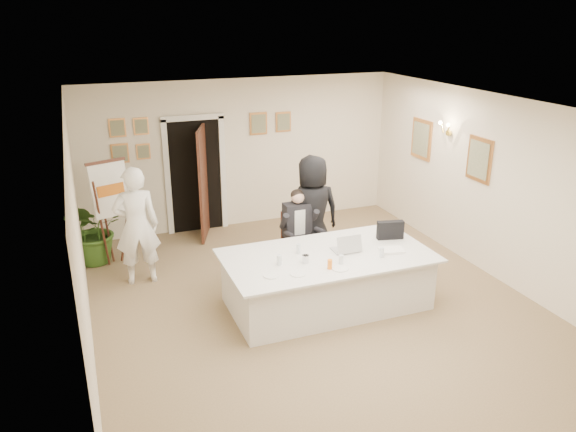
% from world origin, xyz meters
% --- Properties ---
extents(floor, '(7.00, 7.00, 0.00)m').
position_xyz_m(floor, '(0.00, 0.00, 0.00)').
color(floor, brown).
rests_on(floor, ground).
extents(ceiling, '(6.00, 7.00, 0.02)m').
position_xyz_m(ceiling, '(0.00, 0.00, 2.80)').
color(ceiling, white).
rests_on(ceiling, wall_back).
extents(wall_back, '(6.00, 0.10, 2.80)m').
position_xyz_m(wall_back, '(0.00, 3.50, 1.40)').
color(wall_back, white).
rests_on(wall_back, floor).
extents(wall_front, '(6.00, 0.10, 2.80)m').
position_xyz_m(wall_front, '(0.00, -3.50, 1.40)').
color(wall_front, white).
rests_on(wall_front, floor).
extents(wall_left, '(0.10, 7.00, 2.80)m').
position_xyz_m(wall_left, '(-3.00, 0.00, 1.40)').
color(wall_left, white).
rests_on(wall_left, floor).
extents(wall_right, '(0.10, 7.00, 2.80)m').
position_xyz_m(wall_right, '(3.00, 0.00, 1.40)').
color(wall_right, white).
rests_on(wall_right, floor).
extents(doorway, '(1.14, 0.86, 2.20)m').
position_xyz_m(doorway, '(-0.88, 3.32, 1.04)').
color(doorway, black).
rests_on(doorway, floor).
extents(pictures_back_wall, '(3.40, 0.06, 0.80)m').
position_xyz_m(pictures_back_wall, '(-0.80, 3.47, 1.85)').
color(pictures_back_wall, '#CF8846').
rests_on(pictures_back_wall, wall_back).
extents(pictures_right_wall, '(0.06, 2.20, 0.80)m').
position_xyz_m(pictures_right_wall, '(2.97, 1.20, 1.75)').
color(pictures_right_wall, '#CF8846').
rests_on(pictures_right_wall, wall_right).
extents(wall_sconce, '(0.20, 0.30, 0.24)m').
position_xyz_m(wall_sconce, '(2.90, 1.20, 2.10)').
color(wall_sconce, gold).
rests_on(wall_sconce, wall_right).
extents(conference_table, '(2.88, 1.53, 0.78)m').
position_xyz_m(conference_table, '(0.16, -0.09, 0.39)').
color(conference_table, silver).
rests_on(conference_table, floor).
extents(seated_man, '(0.71, 0.73, 1.36)m').
position_xyz_m(seated_man, '(0.22, 1.13, 0.68)').
color(seated_man, black).
rests_on(seated_man, floor).
extents(flip_chart, '(0.63, 0.48, 1.74)m').
position_xyz_m(flip_chart, '(-2.52, 2.40, 0.80)').
color(flip_chart, '#321910').
rests_on(flip_chart, floor).
extents(standing_man, '(0.69, 0.47, 1.83)m').
position_xyz_m(standing_man, '(-2.20, 1.60, 0.92)').
color(standing_man, white).
rests_on(standing_man, floor).
extents(standing_woman, '(0.93, 0.64, 1.84)m').
position_xyz_m(standing_woman, '(0.50, 1.23, 0.92)').
color(standing_woman, black).
rests_on(standing_woman, floor).
extents(potted_palm, '(1.35, 1.31, 1.15)m').
position_xyz_m(potted_palm, '(-2.80, 2.63, 0.57)').
color(potted_palm, '#335B1E').
rests_on(potted_palm, floor).
extents(laptop, '(0.37, 0.38, 0.28)m').
position_xyz_m(laptop, '(0.46, -0.04, 0.91)').
color(laptop, '#B7BABC').
rests_on(laptop, conference_table).
extents(laptop_bag, '(0.40, 0.19, 0.27)m').
position_xyz_m(laptop_bag, '(1.27, 0.11, 0.91)').
color(laptop_bag, black).
rests_on(laptop_bag, conference_table).
extents(paper_stack, '(0.37, 0.29, 0.03)m').
position_xyz_m(paper_stack, '(1.05, -0.31, 0.79)').
color(paper_stack, white).
rests_on(paper_stack, conference_table).
extents(plate_left, '(0.25, 0.25, 0.01)m').
position_xyz_m(plate_left, '(-0.79, -0.44, 0.78)').
color(plate_left, white).
rests_on(plate_left, conference_table).
extents(plate_mid, '(0.23, 0.23, 0.01)m').
position_xyz_m(plate_mid, '(-0.45, -0.51, 0.78)').
color(plate_mid, white).
rests_on(plate_mid, conference_table).
extents(plate_near, '(0.28, 0.28, 0.01)m').
position_xyz_m(plate_near, '(0.12, -0.56, 0.78)').
color(plate_near, white).
rests_on(plate_near, conference_table).
extents(glass_a, '(0.08, 0.08, 0.14)m').
position_xyz_m(glass_a, '(-0.58, -0.17, 0.84)').
color(glass_a, silver).
rests_on(glass_a, conference_table).
extents(glass_b, '(0.08, 0.08, 0.14)m').
position_xyz_m(glass_b, '(0.19, -0.45, 0.84)').
color(glass_b, silver).
rests_on(glass_b, conference_table).
extents(glass_c, '(0.07, 0.07, 0.14)m').
position_xyz_m(glass_c, '(0.82, -0.43, 0.84)').
color(glass_c, silver).
rests_on(glass_c, conference_table).
extents(glass_d, '(0.06, 0.06, 0.14)m').
position_xyz_m(glass_d, '(-0.20, 0.09, 0.84)').
color(glass_d, silver).
rests_on(glass_d, conference_table).
extents(oj_glass, '(0.07, 0.07, 0.13)m').
position_xyz_m(oj_glass, '(-0.00, -0.51, 0.84)').
color(oj_glass, orange).
rests_on(oj_glass, conference_table).
extents(steel_jug, '(0.11, 0.11, 0.11)m').
position_xyz_m(steel_jug, '(-0.22, -0.23, 0.83)').
color(steel_jug, silver).
rests_on(steel_jug, conference_table).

